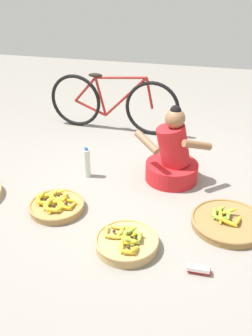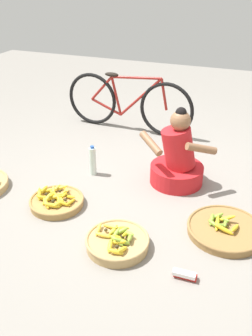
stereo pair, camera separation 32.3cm
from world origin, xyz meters
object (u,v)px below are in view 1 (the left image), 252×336
at_px(bicycle_leaning, 113,103).
at_px(water_bottle, 87,163).
at_px(vendor_woman_front, 172,157).
at_px(banana_basket_front_center, 228,222).
at_px(banana_basket_front_left, 56,205).
at_px(packet_carton_stack, 199,269).
at_px(banana_basket_mid_right, 127,242).

distance_m(bicycle_leaning, water_bottle, 1.24).
relative_size(vendor_woman_front, bicycle_leaning, 0.46).
distance_m(bicycle_leaning, banana_basket_front_center, 2.28).
distance_m(banana_basket_front_left, banana_basket_front_center, 1.48).
xyz_separation_m(water_bottle, packet_carton_stack, (1.21, -1.09, -0.12)).
xyz_separation_m(bicycle_leaning, water_bottle, (0.08, -1.22, -0.21)).
height_order(banana_basket_mid_right, packet_carton_stack, banana_basket_mid_right).
height_order(banana_basket_front_center, packet_carton_stack, banana_basket_front_center).
distance_m(banana_basket_mid_right, packet_carton_stack, 0.57).
relative_size(water_bottle, packet_carton_stack, 1.90).
xyz_separation_m(banana_basket_front_left, banana_basket_mid_right, (0.72, -0.33, 0.01)).
relative_size(vendor_woman_front, packet_carton_stack, 4.63).
bearing_deg(packet_carton_stack, banana_basket_mid_right, 166.70).
height_order(banana_basket_front_left, banana_basket_front_center, banana_basket_front_center).
bearing_deg(bicycle_leaning, banana_basket_mid_right, -71.34).
xyz_separation_m(bicycle_leaning, banana_basket_mid_right, (0.73, -2.17, -0.30)).
xyz_separation_m(vendor_woman_front, banana_basket_front_left, (-0.90, -0.77, -0.20)).
distance_m(banana_basket_front_left, banana_basket_mid_right, 0.79).
distance_m(banana_basket_front_center, water_bottle, 1.49).
height_order(banana_basket_mid_right, banana_basket_front_center, banana_basket_mid_right).
distance_m(vendor_woman_front, packet_carton_stack, 1.31).
bearing_deg(packet_carton_stack, bicycle_leaning, 119.21).
xyz_separation_m(vendor_woman_front, bicycle_leaning, (-0.92, 1.07, 0.11)).
relative_size(banana_basket_front_left, packet_carton_stack, 2.90).
bearing_deg(bicycle_leaning, banana_basket_front_left, -89.64).
relative_size(bicycle_leaning, banana_basket_front_center, 2.77).
xyz_separation_m(banana_basket_front_left, packet_carton_stack, (1.28, -0.46, -0.02)).
relative_size(bicycle_leaning, water_bottle, 5.33).
bearing_deg(banana_basket_mid_right, vendor_woman_front, 80.61).
height_order(vendor_woman_front, banana_basket_front_left, vendor_woman_front).
relative_size(banana_basket_front_center, packet_carton_stack, 3.65).
height_order(banana_basket_front_left, banana_basket_mid_right, banana_basket_mid_right).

